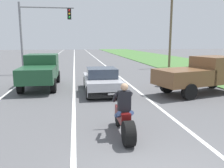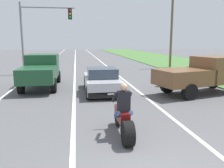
{
  "view_description": "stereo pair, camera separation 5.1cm",
  "coord_description": "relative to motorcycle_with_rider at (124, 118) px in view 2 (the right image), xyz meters",
  "views": [
    {
      "loc": [
        -1.7,
        -4.02,
        2.78
      ],
      "look_at": [
        -0.16,
        5.64,
        1.0
      ],
      "focal_mm": 37.42,
      "sensor_mm": 36.0,
      "label": 1
    },
    {
      "loc": [
        -1.65,
        -4.02,
        2.78
      ],
      "look_at": [
        -0.16,
        5.64,
        1.0
      ],
      "focal_mm": 37.42,
      "sensor_mm": 36.0,
      "label": 2
    }
  ],
  "objects": [
    {
      "name": "lane_stripe_right_solid",
      "position": [
        2.13,
        17.64,
        -0.59
      ],
      "size": [
        0.14,
        120.0,
        0.01
      ],
      "primitive_type": "cube",
      "color": "white",
      "rests_on": "ground"
    },
    {
      "name": "utility_pole_roadside",
      "position": [
        8.67,
        17.48,
        3.32
      ],
      "size": [
        0.24,
        0.24,
        7.84
      ],
      "primitive_type": "cylinder",
      "color": "brown",
      "rests_on": "ground"
    },
    {
      "name": "pickup_truck_left_lane_dark_green",
      "position": [
        -3.45,
        8.24,
        0.51
      ],
      "size": [
        2.02,
        4.8,
        1.98
      ],
      "color": "#1E4C2D",
      "rests_on": "ground"
    },
    {
      "name": "pickup_truck_right_shoulder_brown",
      "position": [
        5.38,
        5.14,
        0.51
      ],
      "size": [
        5.14,
        3.14,
        1.98
      ],
      "color": "brown",
      "rests_on": "ground"
    },
    {
      "name": "sports_car_silver",
      "position": [
        0.05,
        6.3,
        0.04
      ],
      "size": [
        1.84,
        4.3,
        1.37
      ],
      "color": "#B7B7BC",
      "rests_on": "ground"
    },
    {
      "name": "traffic_light_mast_near",
      "position": [
        -4.4,
        14.61,
        3.4
      ],
      "size": [
        4.55,
        0.34,
        6.0
      ],
      "color": "gray",
      "rests_on": "ground"
    },
    {
      "name": "grass_verge_right",
      "position": [
        12.25,
        17.64,
        -0.56
      ],
      "size": [
        10.0,
        120.0,
        0.06
      ],
      "primitive_type": "cube",
      "color": "#477538",
      "rests_on": "ground"
    },
    {
      "name": "lane_stripe_centre_dashed",
      "position": [
        -1.47,
        17.64,
        -0.59
      ],
      "size": [
        0.14,
        120.0,
        0.01
      ],
      "primitive_type": "cube",
      "color": "white",
      "rests_on": "ground"
    },
    {
      "name": "lane_stripe_left_solid",
      "position": [
        -5.07,
        17.64,
        -0.59
      ],
      "size": [
        0.14,
        120.0,
        0.01
      ],
      "primitive_type": "cube",
      "color": "white",
      "rests_on": "ground"
    },
    {
      "name": "construction_barrel_nearest",
      "position": [
        4.25,
        7.48,
        -0.09
      ],
      "size": [
        0.58,
        0.58,
        1.0
      ],
      "color": "orange",
      "rests_on": "ground"
    },
    {
      "name": "motorcycle_with_rider",
      "position": [
        0.0,
        0.0,
        0.0
      ],
      "size": [
        0.7,
        2.21,
        1.62
      ],
      "color": "black",
      "rests_on": "ground"
    }
  ]
}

